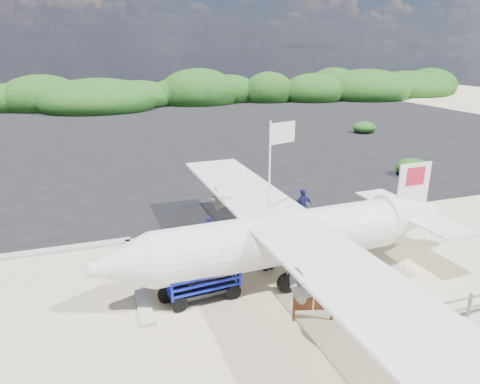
{
  "coord_description": "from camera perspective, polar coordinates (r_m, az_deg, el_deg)",
  "views": [
    {
      "loc": [
        -5.43,
        -14.42,
        8.91
      ],
      "look_at": [
        0.89,
        4.46,
        2.13
      ],
      "focal_mm": 32.0,
      "sensor_mm": 36.0,
      "label": 1
    }
  ],
  "objects": [
    {
      "name": "asphalt_apron",
      "position": [
        45.62,
        -11.42,
        7.18
      ],
      "size": [
        90.0,
        50.0,
        0.04
      ],
      "primitive_type": null,
      "color": "#B2B2B2",
      "rests_on": "ground"
    },
    {
      "name": "crew_b",
      "position": [
        20.62,
        3.97,
        -4.24
      ],
      "size": [
        1.02,
        0.93,
        1.7
      ],
      "primitive_type": "imported",
      "rotation": [
        0.0,
        0.0,
        3.57
      ],
      "color": "#13154A",
      "rests_on": "ground"
    },
    {
      "name": "crew_c",
      "position": [
        22.67,
        8.35,
        -1.92
      ],
      "size": [
        1.16,
        0.57,
        1.92
      ],
      "primitive_type": "imported",
      "rotation": [
        0.0,
        0.0,
        3.24
      ],
      "color": "#13154A",
      "rests_on": "ground"
    },
    {
      "name": "vegetation_band",
      "position": [
        70.2,
        -14.2,
        10.96
      ],
      "size": [
        124.0,
        8.0,
        4.4
      ],
      "primitive_type": null,
      "color": "#B2B2B2",
      "rests_on": "ground"
    },
    {
      "name": "lagoon",
      "position": [
        18.58,
        -27.69,
        -12.21
      ],
      "size": [
        9.0,
        7.0,
        0.4
      ],
      "primitive_type": null,
      "color": "#B2B2B2",
      "rests_on": "ground"
    },
    {
      "name": "fence",
      "position": [
        17.28,
        27.99,
        -14.69
      ],
      "size": [
        6.4,
        2.0,
        1.1
      ],
      "primitive_type": null,
      "color": "#B2B2B2",
      "rests_on": "ground"
    },
    {
      "name": "flagpole",
      "position": [
        18.41,
        3.66,
        -10.17
      ],
      "size": [
        1.35,
        0.87,
        6.26
      ],
      "primitive_type": null,
      "rotation": [
        0.0,
        0.0,
        0.3
      ],
      "color": "white",
      "rests_on": "ground"
    },
    {
      "name": "crew_a",
      "position": [
        20.02,
        -4.25,
        -5.25
      ],
      "size": [
        0.66,
        0.56,
        1.53
      ],
      "primitive_type": "imported",
      "rotation": [
        0.0,
        0.0,
        3.57
      ],
      "color": "#13154A",
      "rests_on": "ground"
    },
    {
      "name": "ground",
      "position": [
        17.79,
        1.87,
        -11.24
      ],
      "size": [
        160.0,
        160.0,
        0.0
      ],
      "primitive_type": "plane",
      "color": "beige"
    },
    {
      "name": "baggage_cart",
      "position": [
        16.6,
        -5.11,
        -13.72
      ],
      "size": [
        3.0,
        1.88,
        1.43
      ],
      "primitive_type": null,
      "rotation": [
        0.0,
        0.0,
        0.09
      ],
      "color": "#0C17B5",
      "rests_on": "ground"
    },
    {
      "name": "aircraft_large",
      "position": [
        42.68,
        11.84,
        6.36
      ],
      "size": [
        18.76,
        18.76,
        5.44
      ],
      "primitive_type": null,
      "rotation": [
        0.0,
        0.0,
        3.18
      ],
      "color": "#B2B2B2",
      "rests_on": "ground"
    },
    {
      "name": "signboard",
      "position": [
        15.53,
        9.62,
        -16.5
      ],
      "size": [
        1.48,
        0.55,
        1.23
      ],
      "primitive_type": null,
      "rotation": [
        0.0,
        0.0,
        -0.28
      ],
      "color": "#5A2F19",
      "rests_on": "ground"
    },
    {
      "name": "walkway_pad",
      "position": [
        16.42,
        29.28,
        -16.77
      ],
      "size": [
        3.5,
        2.5,
        0.1
      ],
      "primitive_type": null,
      "color": "#B2B2B2",
      "rests_on": "ground"
    }
  ]
}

